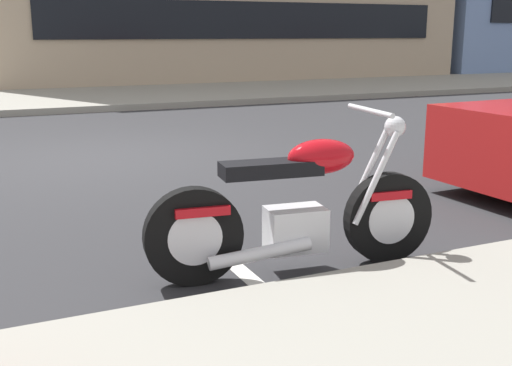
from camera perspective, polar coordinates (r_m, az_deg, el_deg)
The scene contains 4 objects.
ground_plane at distance 8.65m, azimuth -13.14°, elevation 2.24°, with size 260.00×260.00×0.00m, color #28282B.
sidewalk_far_curb at distance 20.93m, azimuth 16.53°, elevation 8.65°, with size 120.00×5.00×0.14m, color gray.
parking_stall_stripe at distance 4.58m, azimuth -2.01°, elevation -7.36°, with size 0.12×2.20×0.01m, color silver.
parked_motorcycle at distance 4.33m, azimuth 3.87°, elevation -2.59°, with size 2.09×0.62×1.13m.
Camera 1 is at (-1.62, -8.34, 1.63)m, focal length 44.27 mm.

